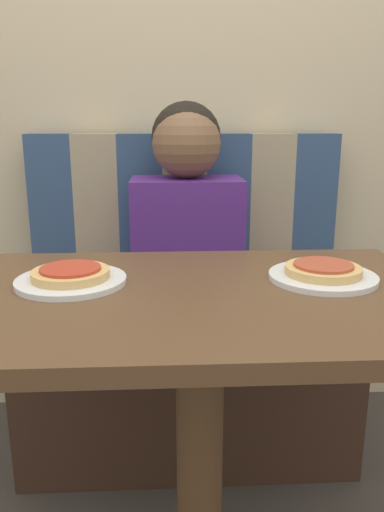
% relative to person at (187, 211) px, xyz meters
% --- Properties ---
extents(wall_back, '(7.00, 0.05, 2.60)m').
position_rel_person_xyz_m(wall_back, '(0.00, 0.30, 0.47)').
color(wall_back, '#C6B28E').
rests_on(wall_back, ground_plane).
extents(booth_seat, '(1.07, 0.50, 0.48)m').
position_rel_person_xyz_m(booth_seat, '(0.00, -0.00, -0.59)').
color(booth_seat, '#382319').
rests_on(booth_seat, ground_plane).
extents(booth_backrest, '(1.07, 0.09, 0.58)m').
position_rel_person_xyz_m(booth_backrest, '(0.00, 0.20, -0.06)').
color(booth_backrest, navy).
rests_on(booth_backrest, booth_seat).
extents(dining_table, '(0.97, 0.62, 0.78)m').
position_rel_person_xyz_m(dining_table, '(0.00, -0.63, -0.17)').
color(dining_table, brown).
rests_on(dining_table, ground_plane).
extents(person, '(0.35, 0.25, 0.68)m').
position_rel_person_xyz_m(person, '(0.00, 0.00, 0.00)').
color(person, '#4C237A').
rests_on(person, booth_seat).
extents(plate_left, '(0.23, 0.23, 0.01)m').
position_rel_person_xyz_m(plate_left, '(-0.26, -0.58, -0.04)').
color(plate_left, white).
rests_on(plate_left, dining_table).
extents(plate_right, '(0.23, 0.23, 0.01)m').
position_rel_person_xyz_m(plate_right, '(0.26, -0.58, -0.04)').
color(plate_right, white).
rests_on(plate_right, dining_table).
extents(pizza_left, '(0.16, 0.16, 0.02)m').
position_rel_person_xyz_m(pizza_left, '(-0.26, -0.58, -0.03)').
color(pizza_left, tan).
rests_on(pizza_left, plate_left).
extents(pizza_right, '(0.16, 0.16, 0.02)m').
position_rel_person_xyz_m(pizza_right, '(0.26, -0.58, -0.03)').
color(pizza_right, tan).
rests_on(pizza_right, plate_right).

